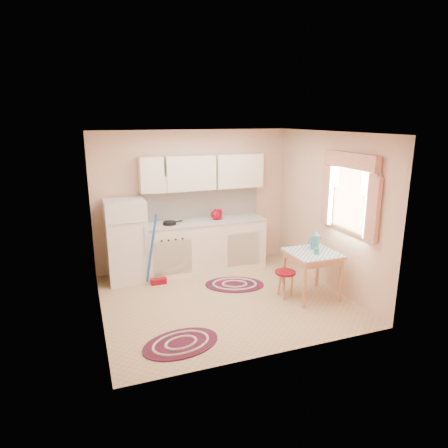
% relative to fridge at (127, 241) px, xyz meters
% --- Properties ---
extents(room_shell, '(3.64, 3.60, 2.52)m').
position_rel_fridge_xyz_m(room_shell, '(1.43, -1.01, 0.90)').
color(room_shell, tan).
rests_on(room_shell, ground).
extents(fridge, '(0.65, 0.60, 1.40)m').
position_rel_fridge_xyz_m(fridge, '(0.00, 0.00, 0.00)').
color(fridge, white).
rests_on(fridge, ground).
extents(broom, '(0.28, 0.13, 1.20)m').
position_rel_fridge_xyz_m(broom, '(0.45, -0.35, -0.10)').
color(broom, '#1C52B3').
rests_on(broom, ground).
extents(base_cabinets, '(2.25, 0.60, 0.88)m').
position_rel_fridge_xyz_m(base_cabinets, '(1.35, 0.05, -0.26)').
color(base_cabinets, white).
rests_on(base_cabinets, ground).
extents(countertop, '(2.27, 0.62, 0.04)m').
position_rel_fridge_xyz_m(countertop, '(1.35, 0.05, 0.20)').
color(countertop, '#B3AFA9').
rests_on(countertop, base_cabinets).
extents(frying_pan, '(0.29, 0.29, 0.05)m').
position_rel_fridge_xyz_m(frying_pan, '(0.74, 0.00, 0.24)').
color(frying_pan, black).
rests_on(frying_pan, countertop).
extents(red_kettle, '(0.20, 0.18, 0.18)m').
position_rel_fridge_xyz_m(red_kettle, '(1.59, 0.05, 0.31)').
color(red_kettle, maroon).
rests_on(red_kettle, countertop).
extents(red_canister, '(0.14, 0.14, 0.16)m').
position_rel_fridge_xyz_m(red_canister, '(1.66, 0.05, 0.30)').
color(red_canister, maroon).
rests_on(red_canister, countertop).
extents(table, '(0.72, 0.72, 0.72)m').
position_rel_fridge_xyz_m(table, '(2.58, -1.63, -0.34)').
color(table, tan).
rests_on(table, ground).
extents(stool, '(0.40, 0.40, 0.42)m').
position_rel_fridge_xyz_m(stool, '(2.19, -1.50, -0.49)').
color(stool, maroon).
rests_on(stool, ground).
extents(coffee_pot, '(0.18, 0.17, 0.31)m').
position_rel_fridge_xyz_m(coffee_pot, '(2.68, -1.51, 0.17)').
color(coffee_pot, teal).
rests_on(coffee_pot, table).
extents(mug, '(0.09, 0.09, 0.10)m').
position_rel_fridge_xyz_m(mug, '(2.58, -1.73, 0.07)').
color(mug, teal).
rests_on(mug, table).
extents(rug_center, '(1.15, 0.95, 0.02)m').
position_rel_fridge_xyz_m(rug_center, '(1.63, -0.82, -0.69)').
color(rug_center, maroon).
rests_on(rug_center, ground).
extents(rug_left, '(1.09, 0.84, 0.02)m').
position_rel_fridge_xyz_m(rug_left, '(0.34, -2.26, -0.69)').
color(rug_left, maroon).
rests_on(rug_left, ground).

